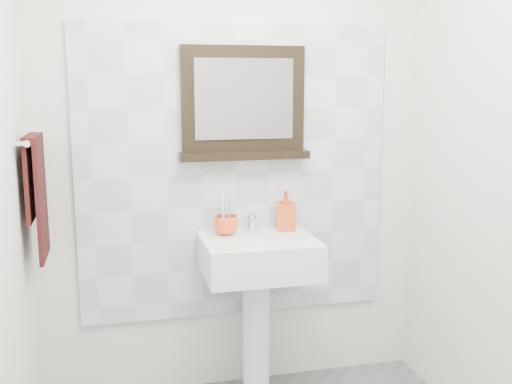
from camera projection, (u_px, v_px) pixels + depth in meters
back_wall at (235, 154)px, 3.07m from camera, size 2.00×0.01×2.50m
splashback at (235, 174)px, 3.08m from camera, size 1.60×0.02×1.50m
pedestal_sink at (258, 274)px, 2.97m from camera, size 0.55×0.44×0.96m
toothbrush_cup at (226, 225)px, 2.99m from camera, size 0.16×0.16×0.10m
toothbrushes at (225, 210)px, 2.98m from camera, size 0.05×0.04×0.21m
soap_dispenser at (286, 210)px, 3.08m from camera, size 0.11×0.11×0.21m
framed_mirror at (243, 106)px, 2.99m from camera, size 0.66×0.11×0.56m
towel_bar at (32, 139)px, 2.58m from camera, size 0.07×0.40×0.03m
hand_towel at (37, 187)px, 2.62m from camera, size 0.06×0.30×0.55m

